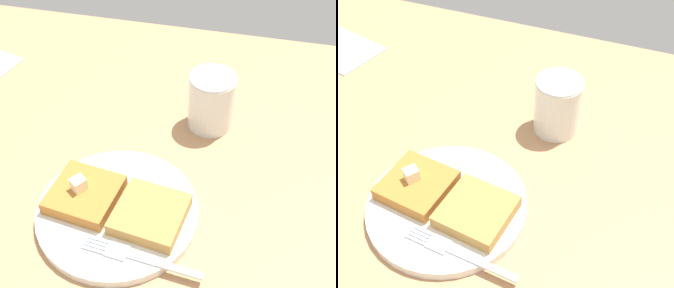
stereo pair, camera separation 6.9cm
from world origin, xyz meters
TOP-DOWN VIEW (x-y plane):
  - table_surface at (0.00, 0.00)cm, footprint 109.82×109.82cm
  - plate at (-1.09, 3.34)cm, footprint 22.50×22.50cm
  - toast_slice_left at (-5.96, 3.95)cm, footprint 10.13×10.04cm
  - toast_slice_middle at (3.79, 2.74)cm, footprint 10.13×10.04cm
  - butter_pat_primary at (-6.63, 4.00)cm, footprint 2.50×2.54cm
  - fork at (3.36, -3.52)cm, footprint 16.06×2.87cm
  - syrup_jar at (8.14, 25.24)cm, footprint 7.65×7.65cm
  - napkin at (-39.39, 31.85)cm, footprint 17.12×14.64cm

SIDE VIEW (x-z plane):
  - table_surface at x=0.00cm, z-range 0.00..2.65cm
  - napkin at x=-39.39cm, z-range 2.65..2.95cm
  - plate at x=-1.09cm, z-range 2.75..4.14cm
  - fork at x=3.36cm, z-range 4.03..4.39cm
  - toast_slice_left at x=-5.96cm, z-range 4.03..6.04cm
  - toast_slice_middle at x=3.79cm, z-range 4.03..6.04cm
  - butter_pat_primary at x=-6.63cm, z-range 6.04..7.94cm
  - syrup_jar at x=8.14cm, z-range 2.23..11.90cm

